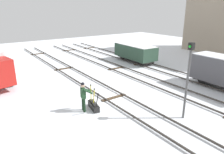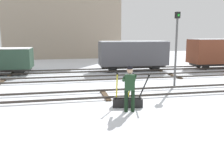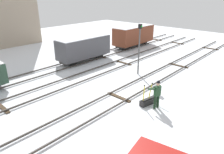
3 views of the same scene
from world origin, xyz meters
TOP-DOWN VIEW (x-y plane):
  - ground_plane at (0.00, 0.00)m, footprint 60.00×60.00m
  - track_main_line at (0.00, 0.00)m, footprint 44.00×1.94m
  - track_siding_near at (0.00, 4.45)m, footprint 44.00×1.94m
  - track_siding_far at (0.00, 7.86)m, footprint 44.00×1.94m
  - switch_lever_frame at (0.61, -1.95)m, footprint 1.54×0.59m
  - rail_worker at (0.51, -2.55)m, footprint 0.62×0.75m
  - signal_post at (4.45, 1.63)m, footprint 0.24×0.32m
  - apartment_building at (-1.83, 21.76)m, footprint 14.71×5.63m
  - freight_car_back_track at (3.71, 7.86)m, footprint 5.64×2.06m
  - freight_car_mid_siding at (12.06, 7.86)m, footprint 6.04×2.12m

SIDE VIEW (x-z plane):
  - ground_plane at x=0.00m, z-range 0.00..0.00m
  - track_main_line at x=0.00m, z-range 0.02..0.20m
  - track_siding_near at x=0.00m, z-range 0.02..0.20m
  - track_siding_far at x=0.00m, z-range 0.02..0.20m
  - switch_lever_frame at x=0.61m, z-range -0.48..0.97m
  - rail_worker at x=0.51m, z-range 0.13..1.96m
  - freight_car_back_track at x=3.71m, z-range 0.18..2.65m
  - freight_car_mid_siding at x=12.06m, z-range 0.18..2.80m
  - signal_post at x=4.45m, z-range 0.45..4.70m
  - apartment_building at x=-1.83m, z-range 0.01..11.59m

